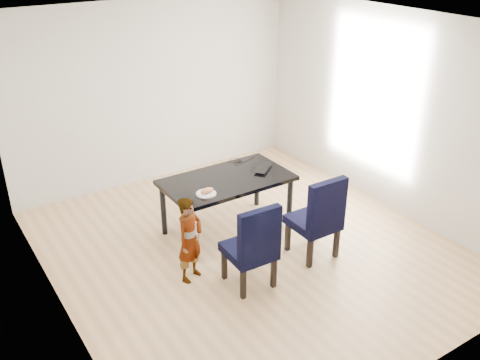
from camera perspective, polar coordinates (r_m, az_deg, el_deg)
floor at (r=6.66m, az=0.95°, el=-7.27°), size 4.50×5.00×0.01m
ceiling at (r=5.65m, az=1.16°, el=16.40°), size 4.50×5.00×0.01m
wall_back at (r=8.10m, az=-9.07°, el=9.17°), size 4.50×0.01×2.70m
wall_front at (r=4.42m, az=19.74°, el=-6.98°), size 4.50×0.01×2.70m
wall_left at (r=5.22m, az=-19.94°, el=-1.77°), size 0.01×5.00×2.70m
wall_right at (r=7.45m, az=15.66°, el=7.05°), size 0.01×5.00×2.70m
dining_table at (r=6.82m, az=-1.38°, el=-2.67°), size 1.60×0.90×0.75m
chair_left at (r=5.79m, az=0.96°, el=-6.79°), size 0.51×0.53×1.02m
chair_right at (r=6.34m, az=7.84°, el=-3.73°), size 0.52×0.54×1.06m
child at (r=5.90m, az=-5.36°, el=-6.35°), size 0.43×0.37×1.00m
plate at (r=6.28m, az=-3.64°, el=-1.47°), size 0.26×0.26×0.01m
sandwich at (r=6.26m, az=-3.54°, el=-1.14°), size 0.18×0.10×0.07m
laptop at (r=6.91m, az=2.08°, el=1.31°), size 0.43×0.41×0.03m
cable_tangle at (r=7.07m, az=-0.09°, el=1.83°), size 0.15×0.15×0.01m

